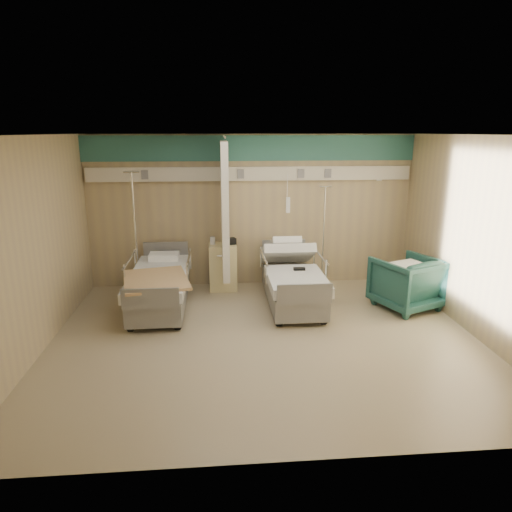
# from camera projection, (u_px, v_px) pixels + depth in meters

# --- Properties ---
(ground) EXTENTS (6.00, 5.00, 0.00)m
(ground) POSITION_uv_depth(u_px,v_px,m) (265.00, 339.00, 6.47)
(ground) COLOR gray
(ground) RESTS_ON ground
(room_walls) EXTENTS (6.04, 5.04, 2.82)m
(room_walls) POSITION_uv_depth(u_px,v_px,m) (261.00, 206.00, 6.22)
(room_walls) COLOR tan
(room_walls) RESTS_ON ground
(bed_right) EXTENTS (1.00, 2.16, 0.63)m
(bed_right) POSITION_uv_depth(u_px,v_px,m) (292.00, 287.00, 7.68)
(bed_right) COLOR silver
(bed_right) RESTS_ON ground
(bed_left) EXTENTS (1.00, 2.16, 0.63)m
(bed_left) POSITION_uv_depth(u_px,v_px,m) (160.00, 290.00, 7.50)
(bed_left) COLOR silver
(bed_left) RESTS_ON ground
(bedside_cabinet) EXTENTS (0.50, 0.48, 0.85)m
(bedside_cabinet) POSITION_uv_depth(u_px,v_px,m) (223.00, 267.00, 8.42)
(bedside_cabinet) COLOR beige
(bedside_cabinet) RESTS_ON ground
(visitor_armchair) EXTENTS (1.22, 1.24, 0.87)m
(visitor_armchair) POSITION_uv_depth(u_px,v_px,m) (407.00, 283.00, 7.50)
(visitor_armchair) COLOR #1C4740
(visitor_armchair) RESTS_ON ground
(waffle_blanket) EXTENTS (0.70, 0.66, 0.06)m
(waffle_blanket) POSITION_uv_depth(u_px,v_px,m) (410.00, 255.00, 7.39)
(waffle_blanket) COLOR silver
(waffle_blanket) RESTS_ON visitor_armchair
(iv_stand_right) EXTENTS (0.34, 0.34, 1.89)m
(iv_stand_right) POSITION_uv_depth(u_px,v_px,m) (322.00, 265.00, 8.65)
(iv_stand_right) COLOR silver
(iv_stand_right) RESTS_ON ground
(iv_stand_left) EXTENTS (0.39, 0.39, 2.19)m
(iv_stand_left) POSITION_uv_depth(u_px,v_px,m) (138.00, 269.00, 8.20)
(iv_stand_left) COLOR silver
(iv_stand_left) RESTS_ON ground
(call_remote) EXTENTS (0.20, 0.09, 0.04)m
(call_remote) POSITION_uv_depth(u_px,v_px,m) (299.00, 269.00, 7.52)
(call_remote) COLOR black
(call_remote) RESTS_ON bed_right
(tan_blanket) EXTENTS (1.16, 1.35, 0.04)m
(tan_blanket) POSITION_uv_depth(u_px,v_px,m) (156.00, 280.00, 6.97)
(tan_blanket) COLOR tan
(tan_blanket) RESTS_ON bed_left
(toiletry_bag) EXTENTS (0.25, 0.20, 0.12)m
(toiletry_bag) POSITION_uv_depth(u_px,v_px,m) (230.00, 241.00, 8.30)
(toiletry_bag) COLOR black
(toiletry_bag) RESTS_ON bedside_cabinet
(white_cup) EXTENTS (0.10, 0.10, 0.13)m
(white_cup) POSITION_uv_depth(u_px,v_px,m) (213.00, 241.00, 8.31)
(white_cup) COLOR white
(white_cup) RESTS_ON bedside_cabinet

